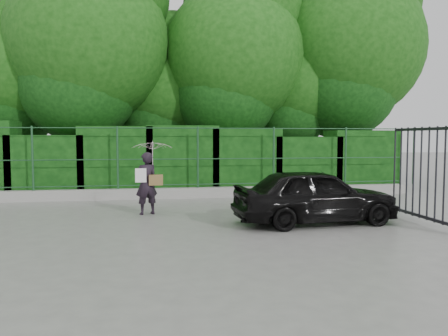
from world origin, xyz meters
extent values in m
plane|color=gray|center=(0.00, 0.00, 0.00)|extent=(80.00, 80.00, 0.00)
cube|color=#9E9E99|center=(0.00, 4.50, 0.15)|extent=(14.00, 0.25, 0.30)
cylinder|color=#1D4827|center=(-4.20, 4.50, 1.20)|extent=(0.06, 0.06, 1.80)
cylinder|color=#1D4827|center=(-1.90, 4.50, 1.20)|extent=(0.06, 0.06, 1.80)
cylinder|color=#1D4827|center=(0.40, 4.50, 1.20)|extent=(0.06, 0.06, 1.80)
cylinder|color=#1D4827|center=(2.70, 4.50, 1.20)|extent=(0.06, 0.06, 1.80)
cylinder|color=#1D4827|center=(5.00, 4.50, 1.20)|extent=(0.06, 0.06, 1.80)
cylinder|color=#1D4827|center=(7.30, 4.50, 1.20)|extent=(0.06, 0.06, 1.80)
cylinder|color=#1D4827|center=(0.00, 4.50, 0.40)|extent=(13.60, 0.03, 0.03)
cylinder|color=#1D4827|center=(0.00, 4.50, 1.15)|extent=(13.60, 0.03, 0.03)
cylinder|color=#1D4827|center=(0.00, 4.50, 2.05)|extent=(13.60, 0.03, 0.03)
cube|color=black|center=(-4.00, 5.50, 0.92)|extent=(2.20, 1.20, 1.85)
cube|color=black|center=(-2.00, 5.50, 1.06)|extent=(2.20, 1.20, 2.11)
cube|color=black|center=(0.00, 5.50, 1.07)|extent=(2.20, 1.20, 2.14)
cube|color=black|center=(2.00, 5.50, 1.03)|extent=(2.20, 1.20, 2.06)
cube|color=black|center=(4.00, 5.50, 0.90)|extent=(2.20, 1.20, 1.81)
cube|color=black|center=(6.00, 5.50, 1.01)|extent=(2.20, 1.20, 2.01)
cylinder|color=black|center=(-5.50, 8.00, 1.88)|extent=(0.36, 0.36, 3.75)
sphere|color=#14470F|center=(-5.50, 8.00, 4.12)|extent=(4.50, 4.50, 4.50)
cylinder|color=black|center=(-3.00, 7.20, 2.25)|extent=(0.36, 0.36, 4.50)
sphere|color=#14470F|center=(-3.00, 7.20, 4.95)|extent=(5.40, 5.40, 5.40)
cylinder|color=black|center=(-0.50, 8.50, 1.62)|extent=(0.36, 0.36, 3.25)
sphere|color=#14470F|center=(-0.50, 8.50, 3.58)|extent=(3.90, 3.90, 3.90)
cylinder|color=black|center=(2.00, 7.50, 2.12)|extent=(0.36, 0.36, 4.25)
sphere|color=#14470F|center=(2.00, 7.50, 4.68)|extent=(5.10, 5.10, 5.10)
cylinder|color=black|center=(4.50, 8.20, 1.75)|extent=(0.36, 0.36, 3.50)
sphere|color=#14470F|center=(4.50, 8.20, 3.85)|extent=(4.20, 4.20, 4.20)
cylinder|color=black|center=(6.50, 7.80, 2.38)|extent=(0.36, 0.36, 4.75)
sphere|color=#14470F|center=(6.50, 7.80, 5.23)|extent=(5.70, 5.70, 5.70)
cube|color=#24242A|center=(4.60, -0.05, 0.15)|extent=(0.05, 2.00, 0.06)
cube|color=#24242A|center=(4.60, -0.05, 1.95)|extent=(0.05, 2.00, 0.06)
cylinder|color=#24242A|center=(4.60, -0.75, 1.05)|extent=(0.04, 0.04, 1.90)
cylinder|color=#24242A|center=(4.60, -0.50, 1.05)|extent=(0.04, 0.04, 1.90)
cylinder|color=#24242A|center=(4.60, -0.25, 1.05)|extent=(0.04, 0.04, 1.90)
cylinder|color=#24242A|center=(4.60, 0.00, 1.05)|extent=(0.04, 0.04, 1.90)
cylinder|color=#24242A|center=(4.60, 0.25, 1.05)|extent=(0.04, 0.04, 1.90)
cylinder|color=#24242A|center=(4.60, 0.50, 1.05)|extent=(0.04, 0.04, 1.90)
cylinder|color=#24242A|center=(4.60, 0.75, 1.05)|extent=(0.04, 0.04, 1.90)
cylinder|color=#24242A|center=(4.60, 1.00, 1.05)|extent=(0.04, 0.04, 1.90)
imported|color=black|center=(-1.05, 1.90, 0.72)|extent=(0.62, 0.51, 1.44)
imported|color=white|center=(-0.90, 1.95, 1.27)|extent=(0.94, 0.96, 0.86)
cube|color=brown|center=(-0.83, 1.82, 0.80)|extent=(0.32, 0.15, 0.24)
cube|color=white|center=(-1.17, 1.78, 0.92)|extent=(0.25, 0.02, 0.32)
imported|color=black|center=(2.42, 0.29, 0.58)|extent=(3.49, 1.65, 1.15)
camera|label=1|loc=(-0.84, -8.26, 1.78)|focal=35.00mm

